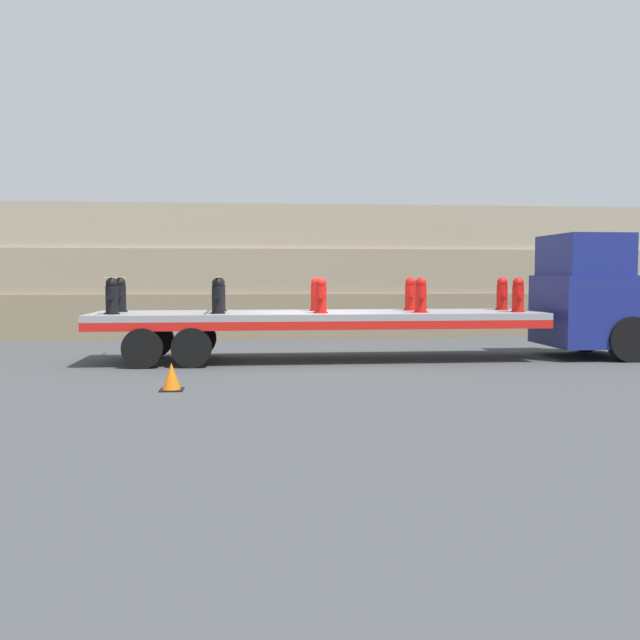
{
  "coord_description": "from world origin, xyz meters",
  "views": [
    {
      "loc": [
        -1.73,
        -17.4,
        2.09
      ],
      "look_at": [
        0.04,
        0.0,
        0.99
      ],
      "focal_mm": 40.0,
      "sensor_mm": 36.0,
      "label": 1
    }
  ],
  "objects": [
    {
      "name": "ground_plane",
      "position": [
        0.0,
        0.0,
        0.0
      ],
      "size": [
        120.0,
        120.0,
        0.0
      ],
      "primitive_type": "plane",
      "color": "#3F4244"
    },
    {
      "name": "rock_cliff",
      "position": [
        0.0,
        7.48,
        2.22
      ],
      "size": [
        60.0,
        3.3,
        4.44
      ],
      "color": "#84755B",
      "rests_on": "ground_plane"
    },
    {
      "name": "truck_cab",
      "position": [
        7.06,
        0.0,
        1.53
      ],
      "size": [
        2.35,
        2.59,
        3.12
      ],
      "color": "navy",
      "rests_on": "ground_plane"
    },
    {
      "name": "flatbed_trailer",
      "position": [
        -0.63,
        0.0,
        0.99
      ],
      "size": [
        10.91,
        2.6,
        1.19
      ],
      "color": "gray",
      "rests_on": "ground_plane"
    },
    {
      "name": "fire_hydrant_black_near_0",
      "position": [
        -4.86,
        -0.55,
        1.6
      ],
      "size": [
        0.35,
        0.51,
        0.85
      ],
      "color": "black",
      "rests_on": "flatbed_trailer"
    },
    {
      "name": "fire_hydrant_black_far_0",
      "position": [
        -4.86,
        0.55,
        1.6
      ],
      "size": [
        0.35,
        0.51,
        0.85
      ],
      "color": "black",
      "rests_on": "flatbed_trailer"
    },
    {
      "name": "fire_hydrant_black_near_1",
      "position": [
        -2.43,
        -0.55,
        1.6
      ],
      "size": [
        0.35,
        0.51,
        0.85
      ],
      "color": "black",
      "rests_on": "flatbed_trailer"
    },
    {
      "name": "fire_hydrant_black_far_1",
      "position": [
        -2.43,
        0.55,
        1.6
      ],
      "size": [
        0.35,
        0.51,
        0.85
      ],
      "color": "black",
      "rests_on": "flatbed_trailer"
    },
    {
      "name": "fire_hydrant_red_near_2",
      "position": [
        0.0,
        -0.55,
        1.6
      ],
      "size": [
        0.35,
        0.51,
        0.85
      ],
      "color": "red",
      "rests_on": "flatbed_trailer"
    },
    {
      "name": "fire_hydrant_red_far_2",
      "position": [
        0.0,
        0.55,
        1.6
      ],
      "size": [
        0.35,
        0.51,
        0.85
      ],
      "color": "red",
      "rests_on": "flatbed_trailer"
    },
    {
      "name": "fire_hydrant_red_near_3",
      "position": [
        2.43,
        -0.55,
        1.6
      ],
      "size": [
        0.35,
        0.51,
        0.85
      ],
      "color": "red",
      "rests_on": "flatbed_trailer"
    },
    {
      "name": "fire_hydrant_red_far_3",
      "position": [
        2.43,
        0.55,
        1.6
      ],
      "size": [
        0.35,
        0.51,
        0.85
      ],
      "color": "red",
      "rests_on": "flatbed_trailer"
    },
    {
      "name": "fire_hydrant_red_near_4",
      "position": [
        4.86,
        -0.55,
        1.6
      ],
      "size": [
        0.35,
        0.51,
        0.85
      ],
      "color": "red",
      "rests_on": "flatbed_trailer"
    },
    {
      "name": "fire_hydrant_red_far_4",
      "position": [
        4.86,
        0.55,
        1.6
      ],
      "size": [
        0.35,
        0.51,
        0.85
      ],
      "color": "red",
      "rests_on": "flatbed_trailer"
    },
    {
      "name": "cargo_strap_rear",
      "position": [
        -4.86,
        0.0,
        2.05
      ],
      "size": [
        0.05,
        2.7,
        0.01
      ],
      "color": "yellow",
      "rests_on": "fire_hydrant_black_near_0"
    },
    {
      "name": "cargo_strap_middle",
      "position": [
        -2.43,
        0.0,
        2.05
      ],
      "size": [
        0.05,
        2.7,
        0.01
      ],
      "color": "yellow",
      "rests_on": "fire_hydrant_black_near_1"
    },
    {
      "name": "traffic_cone",
      "position": [
        -3.12,
        -4.35,
        0.24
      ],
      "size": [
        0.42,
        0.42,
        0.51
      ],
      "color": "black",
      "rests_on": "ground_plane"
    }
  ]
}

